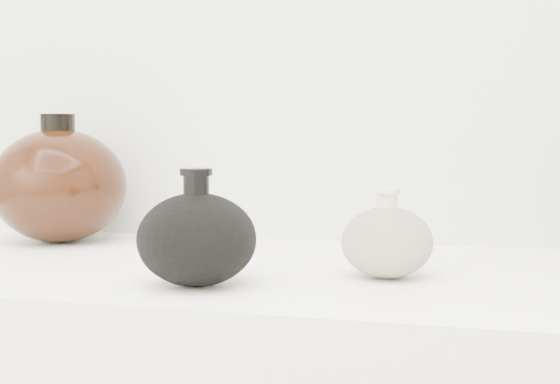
# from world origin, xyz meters

# --- Properties ---
(black_gourd_vase) EXTENTS (0.16, 0.16, 0.13)m
(black_gourd_vase) POSITION_xyz_m (-0.05, 0.81, 0.95)
(black_gourd_vase) COLOR black
(black_gourd_vase) RESTS_ON display_counter
(cream_gourd_vase) EXTENTS (0.13, 0.13, 0.11)m
(cream_gourd_vase) POSITION_xyz_m (0.16, 0.92, 0.94)
(cream_gourd_vase) COLOR beige
(cream_gourd_vase) RESTS_ON display_counter
(left_round_pot) EXTENTS (0.22, 0.22, 0.20)m
(left_round_pot) POSITION_xyz_m (-0.38, 1.08, 0.99)
(left_round_pot) COLOR black
(left_round_pot) RESTS_ON display_counter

